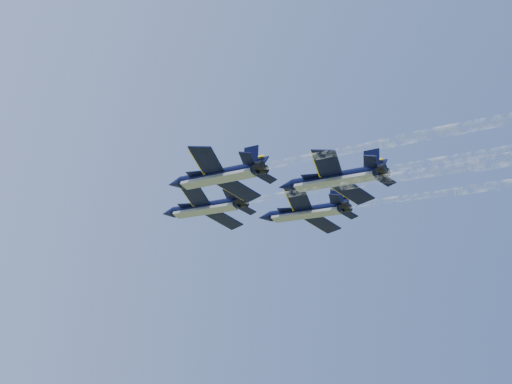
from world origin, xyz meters
TOP-DOWN VIEW (x-y plane):
  - jet_lead at (-6.45, 6.57)m, footprint 12.16×16.93m
  - jet_left at (-12.59, -5.18)m, footprint 12.16×16.93m
  - jet_right at (6.58, -1.35)m, footprint 12.16×16.93m
  - jet_slot at (-0.09, -13.99)m, footprint 12.16×16.93m

SIDE VIEW (x-z plane):
  - jet_lead at x=-6.45m, z-range 92.03..96.88m
  - jet_left at x=-12.59m, z-range 92.03..96.88m
  - jet_right at x=6.58m, z-range 92.03..96.88m
  - jet_slot at x=-0.09m, z-range 92.03..96.88m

